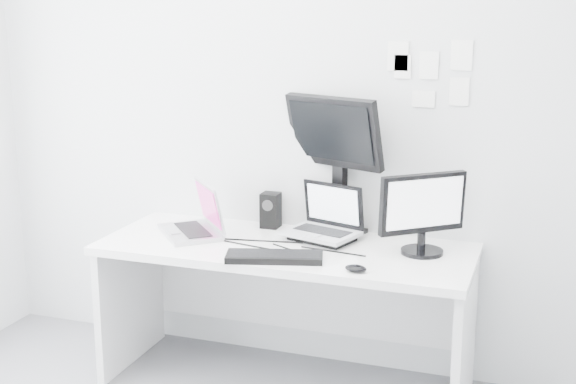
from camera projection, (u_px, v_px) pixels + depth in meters
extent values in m
plane|color=silver|center=(308.00, 108.00, 3.96)|extent=(3.60, 0.00, 3.60)
cube|color=white|center=(285.00, 316.00, 3.87)|extent=(1.80, 0.70, 0.73)
cube|color=#AAAAAE|center=(189.00, 208.00, 3.93)|extent=(0.45, 0.46, 0.27)
cube|color=black|center=(271.00, 210.00, 4.07)|extent=(0.11, 0.11, 0.18)
cube|color=#AFB1B6|center=(321.00, 213.00, 3.82)|extent=(0.40, 0.35, 0.28)
cube|color=black|center=(336.00, 163.00, 3.92)|extent=(0.56, 0.37, 0.72)
cube|color=black|center=(423.00, 213.00, 3.61)|extent=(0.46, 0.43, 0.39)
cube|color=black|center=(274.00, 257.00, 3.56)|extent=(0.46, 0.27, 0.03)
ellipsoid|color=black|center=(356.00, 268.00, 3.40)|extent=(0.10, 0.07, 0.03)
cube|color=white|center=(398.00, 56.00, 3.75)|extent=(0.10, 0.00, 0.14)
cube|color=white|center=(429.00, 65.00, 3.71)|extent=(0.09, 0.00, 0.13)
cube|color=white|center=(462.00, 55.00, 3.65)|extent=(0.10, 0.00, 0.14)
cube|color=white|center=(423.00, 99.00, 3.75)|extent=(0.11, 0.00, 0.08)
cube|color=white|center=(459.00, 92.00, 3.69)|extent=(0.09, 0.00, 0.13)
cube|color=white|center=(403.00, 67.00, 3.75)|extent=(0.08, 0.00, 0.11)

